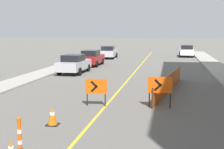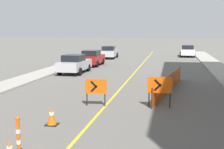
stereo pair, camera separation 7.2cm
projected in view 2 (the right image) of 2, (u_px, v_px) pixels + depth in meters
name	position (u px, v px, depth m)	size (l,w,h in m)	color
lane_stripe	(130.00, 78.00, 23.68)	(0.12, 60.03, 0.01)	gold
sidewalk_left	(38.00, 75.00, 25.05)	(2.07, 60.03, 0.12)	#9E998E
traffic_cone_fifth	(52.00, 116.00, 11.96)	(0.47, 0.47, 0.70)	black
delineator_post_rear	(19.00, 142.00, 8.62)	(0.34, 0.34, 1.27)	black
arrow_barricade_primary	(96.00, 87.00, 14.89)	(1.05, 0.14, 1.32)	#EF560C
arrow_barricade_secondary	(160.00, 86.00, 14.58)	(1.15, 0.15, 1.46)	#EF560C
safety_mesh_fence	(169.00, 83.00, 18.53)	(1.54, 8.91, 0.99)	#EF560C
parked_car_curb_near	(74.00, 64.00, 26.32)	(1.95, 4.35, 1.59)	#B7B7BC
parked_car_curb_mid	(92.00, 58.00, 31.93)	(1.94, 4.33, 1.59)	maroon
parked_car_curb_far	(109.00, 52.00, 40.27)	(2.05, 4.40, 1.59)	#B7B7BC
parked_car_opposite_side	(187.00, 51.00, 42.71)	(1.94, 4.32, 1.59)	silver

